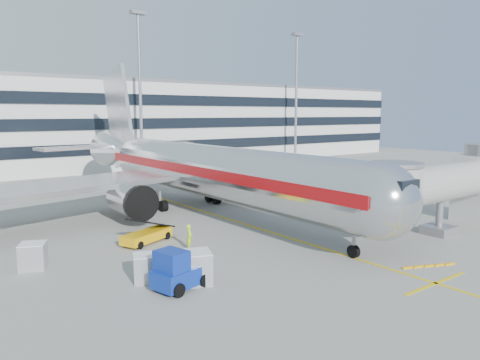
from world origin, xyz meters
TOP-DOWN VIEW (x-y plane):
  - ground at (0.00, 0.00)m, footprint 180.00×180.00m
  - lead_in_line at (0.00, 10.00)m, footprint 0.25×70.00m
  - stop_bar at (0.00, -14.00)m, footprint 6.00×0.25m
  - main_jet at (0.00, 11.72)m, footprint 50.95×48.70m
  - jet_bridge at (12.18, -8.00)m, footprint 17.80×4.50m
  - terminal at (0.00, 57.95)m, footprint 150.00×24.25m
  - light_mast_centre at (8.00, 42.00)m, footprint 2.40×1.20m
  - light_mast_east at (42.00, 42.00)m, footprint 2.40×1.20m
  - belt_loader at (-9.56, 3.84)m, footprint 4.54×3.11m
  - baggage_tug at (-12.32, -5.91)m, footprint 3.43×2.59m
  - cargo_container_left at (-13.13, -3.65)m, footprint 1.95×1.95m
  - cargo_container_right at (-17.89, 2.69)m, footprint 2.03×2.03m
  - cargo_container_front at (-11.03, -5.64)m, footprint 2.28×2.28m
  - ramp_worker at (-7.85, 0.41)m, footprint 0.73×0.79m

SIDE VIEW (x-z plane):
  - ground at x=0.00m, z-range 0.00..0.00m
  - lead_in_line at x=0.00m, z-range 0.00..0.01m
  - stop_bar at x=0.00m, z-range 0.00..0.01m
  - belt_loader at x=-9.56m, z-range -0.46..1.68m
  - cargo_container_left at x=-13.13m, z-range 0.00..1.60m
  - cargo_container_right at x=-17.89m, z-range 0.00..1.64m
  - ramp_worker at x=-7.85m, z-range 0.00..1.82m
  - cargo_container_front at x=-11.03m, z-range 0.01..1.86m
  - baggage_tug at x=-12.32m, z-range -0.15..2.17m
  - jet_bridge at x=12.18m, z-range 0.37..7.37m
  - main_jet at x=0.00m, z-range -3.79..12.26m
  - terminal at x=0.00m, z-range 0.00..15.60m
  - light_mast_centre at x=8.00m, z-range 2.15..27.60m
  - light_mast_east at x=42.00m, z-range 2.15..27.60m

